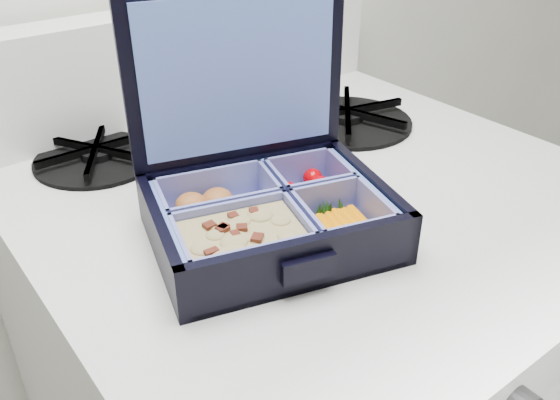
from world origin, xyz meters
TOP-DOWN VIEW (x-y plane):
  - bento_box at (-0.11, 1.60)m, footprint 0.26×0.22m
  - burner_grate at (0.14, 1.77)m, footprint 0.21×0.21m
  - burner_grate_rear at (-0.17, 1.87)m, footprint 0.15×0.15m
  - fork at (-0.05, 1.73)m, footprint 0.06×0.19m

SIDE VIEW (x-z plane):
  - fork at x=-0.05m, z-range 0.93..0.94m
  - burner_grate_rear at x=-0.17m, z-range 0.93..0.95m
  - burner_grate at x=0.14m, z-range 0.93..0.96m
  - bento_box at x=-0.11m, z-range 0.93..0.98m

